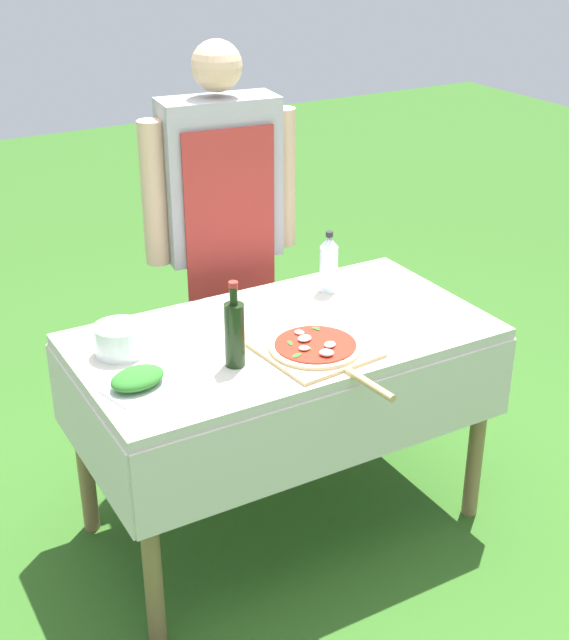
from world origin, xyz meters
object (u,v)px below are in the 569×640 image
object	(u,v)px
prep_table	(283,361)
oil_bottle	(235,333)
pizza_on_peel	(318,349)
herb_container	(137,379)
person_cook	(222,219)
mixing_tub	(120,339)
water_bottle	(329,264)

from	to	relation	value
prep_table	oil_bottle	world-z (taller)	oil_bottle
pizza_on_peel	herb_container	distance (m)	0.56
person_cook	herb_container	world-z (taller)	person_cook
herb_container	person_cook	bearing A→B (deg)	49.05
person_cook	oil_bottle	xyz separation A→B (m)	(-0.33, -0.75, -0.07)
herb_container	mixing_tub	xyz separation A→B (m)	(0.03, 0.22, 0.02)
person_cook	pizza_on_peel	distance (m)	0.84
pizza_on_peel	herb_container	world-z (taller)	herb_container
pizza_on_peel	water_bottle	distance (m)	0.49
person_cook	pizza_on_peel	xyz separation A→B (m)	(-0.08, -0.82, -0.16)
oil_bottle	herb_container	bearing A→B (deg)	176.31
prep_table	water_bottle	size ratio (longest dim) A/B	6.05
pizza_on_peel	oil_bottle	world-z (taller)	oil_bottle
pizza_on_peel	herb_container	bearing A→B (deg)	166.27
pizza_on_peel	prep_table	bearing A→B (deg)	90.24
prep_table	pizza_on_peel	world-z (taller)	pizza_on_peel
mixing_tub	herb_container	bearing A→B (deg)	-98.13
herb_container	water_bottle	bearing A→B (deg)	19.98
herb_container	mixing_tub	size ratio (longest dim) A/B	1.43
oil_bottle	mixing_tub	world-z (taller)	oil_bottle
pizza_on_peel	mixing_tub	xyz separation A→B (m)	(-0.53, 0.31, 0.03)
prep_table	herb_container	size ratio (longest dim) A/B	5.98
person_cook	herb_container	xyz separation A→B (m)	(-0.64, -0.73, -0.15)
water_bottle	herb_container	world-z (taller)	water_bottle
pizza_on_peel	mixing_tub	bearing A→B (deg)	144.39
person_cook	mixing_tub	size ratio (longest dim) A/B	10.05
herb_container	prep_table	bearing A→B (deg)	10.91
prep_table	water_bottle	bearing A→B (deg)	33.70
person_cook	water_bottle	bearing A→B (deg)	122.83
oil_bottle	pizza_on_peel	bearing A→B (deg)	-13.59
water_bottle	herb_container	xyz separation A→B (m)	(-0.84, -0.31, -0.08)
pizza_on_peel	herb_container	xyz separation A→B (m)	(-0.56, 0.08, 0.01)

